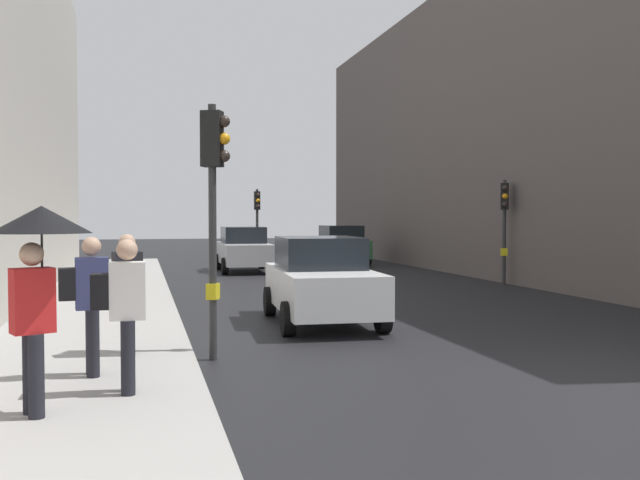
{
  "coord_description": "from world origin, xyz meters",
  "views": [
    {
      "loc": [
        -6.12,
        -8.36,
        2.2
      ],
      "look_at": [
        -1.05,
        11.46,
        1.49
      ],
      "focal_mm": 39.46,
      "sensor_mm": 36.0,
      "label": 1
    }
  ],
  "objects_px": {
    "car_silver_hatchback": "(244,249)",
    "pedestrian_with_umbrella": "(39,251)",
    "traffic_light_near_right": "(214,184)",
    "car_white_compact": "(321,280)",
    "car_green_estate": "(340,245)",
    "pedestrian_with_black_backpack": "(123,306)",
    "pedestrian_with_grey_backpack": "(88,297)",
    "pedestrian_in_dark_coat": "(127,288)",
    "traffic_light_mid_street": "(504,213)",
    "traffic_light_far_median": "(257,212)"
  },
  "relations": [
    {
      "from": "car_silver_hatchback",
      "to": "pedestrian_with_umbrella",
      "type": "height_order",
      "value": "pedestrian_with_umbrella"
    },
    {
      "from": "car_silver_hatchback",
      "to": "traffic_light_near_right",
      "type": "bearing_deg",
      "value": -99.63
    },
    {
      "from": "traffic_light_near_right",
      "to": "car_white_compact",
      "type": "height_order",
      "value": "traffic_light_near_right"
    },
    {
      "from": "car_green_estate",
      "to": "pedestrian_with_black_backpack",
      "type": "height_order",
      "value": "pedestrian_with_black_backpack"
    },
    {
      "from": "pedestrian_with_umbrella",
      "to": "pedestrian_with_grey_backpack",
      "type": "height_order",
      "value": "pedestrian_with_umbrella"
    },
    {
      "from": "car_silver_hatchback",
      "to": "pedestrian_with_umbrella",
      "type": "distance_m",
      "value": 20.61
    },
    {
      "from": "pedestrian_with_umbrella",
      "to": "pedestrian_in_dark_coat",
      "type": "relative_size",
      "value": 1.21
    },
    {
      "from": "pedestrian_with_umbrella",
      "to": "pedestrian_in_dark_coat",
      "type": "bearing_deg",
      "value": 75.11
    },
    {
      "from": "car_silver_hatchback",
      "to": "pedestrian_with_black_backpack",
      "type": "height_order",
      "value": "pedestrian_with_black_backpack"
    },
    {
      "from": "car_white_compact",
      "to": "pedestrian_with_grey_backpack",
      "type": "bearing_deg",
      "value": -132.96
    },
    {
      "from": "traffic_light_mid_street",
      "to": "car_green_estate",
      "type": "distance_m",
      "value": 10.97
    },
    {
      "from": "traffic_light_near_right",
      "to": "pedestrian_with_grey_backpack",
      "type": "bearing_deg",
      "value": -141.76
    },
    {
      "from": "traffic_light_mid_street",
      "to": "car_white_compact",
      "type": "xyz_separation_m",
      "value": [
        -7.61,
        -6.25,
        -1.42
      ]
    },
    {
      "from": "traffic_light_far_median",
      "to": "pedestrian_with_black_backpack",
      "type": "bearing_deg",
      "value": -102.87
    },
    {
      "from": "traffic_light_far_median",
      "to": "pedestrian_in_dark_coat",
      "type": "bearing_deg",
      "value": -104.24
    },
    {
      "from": "traffic_light_mid_street",
      "to": "pedestrian_with_black_backpack",
      "type": "bearing_deg",
      "value": -133.94
    },
    {
      "from": "car_white_compact",
      "to": "pedestrian_with_grey_backpack",
      "type": "height_order",
      "value": "pedestrian_with_grey_backpack"
    },
    {
      "from": "car_silver_hatchback",
      "to": "pedestrian_with_grey_backpack",
      "type": "relative_size",
      "value": 2.38
    },
    {
      "from": "traffic_light_far_median",
      "to": "car_green_estate",
      "type": "xyz_separation_m",
      "value": [
        3.63,
        -1.02,
        -1.48
      ]
    },
    {
      "from": "traffic_light_far_median",
      "to": "pedestrian_with_grey_backpack",
      "type": "height_order",
      "value": "traffic_light_far_median"
    },
    {
      "from": "traffic_light_far_median",
      "to": "traffic_light_mid_street",
      "type": "relative_size",
      "value": 1.02
    },
    {
      "from": "car_silver_hatchback",
      "to": "car_white_compact",
      "type": "bearing_deg",
      "value": -91.57
    },
    {
      "from": "car_white_compact",
      "to": "pedestrian_with_umbrella",
      "type": "xyz_separation_m",
      "value": [
        -4.57,
        -6.25,
        0.96
      ]
    },
    {
      "from": "pedestrian_in_dark_coat",
      "to": "pedestrian_with_black_backpack",
      "type": "bearing_deg",
      "value": -90.07
    },
    {
      "from": "traffic_light_mid_street",
      "to": "car_green_estate",
      "type": "height_order",
      "value": "traffic_light_mid_street"
    },
    {
      "from": "traffic_light_far_median",
      "to": "car_silver_hatchback",
      "type": "relative_size",
      "value": 0.81
    },
    {
      "from": "traffic_light_far_median",
      "to": "car_silver_hatchback",
      "type": "distance_m",
      "value": 4.58
    },
    {
      "from": "pedestrian_in_dark_coat",
      "to": "traffic_light_mid_street",
      "type": "bearing_deg",
      "value": 39.74
    },
    {
      "from": "traffic_light_far_median",
      "to": "pedestrian_in_dark_coat",
      "type": "xyz_separation_m",
      "value": [
        -5.35,
        -21.09,
        -1.22
      ]
    },
    {
      "from": "car_white_compact",
      "to": "pedestrian_with_grey_backpack",
      "type": "relative_size",
      "value": 2.43
    },
    {
      "from": "traffic_light_far_median",
      "to": "traffic_light_mid_street",
      "type": "distance_m",
      "value": 13.1
    },
    {
      "from": "traffic_light_far_median",
      "to": "pedestrian_with_umbrella",
      "type": "xyz_separation_m",
      "value": [
        -6.16,
        -24.14,
        -0.51
      ]
    },
    {
      "from": "traffic_light_mid_street",
      "to": "car_white_compact",
      "type": "relative_size",
      "value": 0.78
    },
    {
      "from": "car_green_estate",
      "to": "pedestrian_with_grey_backpack",
      "type": "distance_m",
      "value": 23.39
    },
    {
      "from": "traffic_light_mid_street",
      "to": "car_green_estate",
      "type": "relative_size",
      "value": 0.79
    },
    {
      "from": "pedestrian_with_umbrella",
      "to": "pedestrian_with_grey_backpack",
      "type": "relative_size",
      "value": 1.21
    },
    {
      "from": "traffic_light_near_right",
      "to": "pedestrian_with_umbrella",
      "type": "relative_size",
      "value": 1.81
    },
    {
      "from": "traffic_light_mid_street",
      "to": "pedestrian_in_dark_coat",
      "type": "distance_m",
      "value": 14.83
    },
    {
      "from": "car_green_estate",
      "to": "pedestrian_with_grey_backpack",
      "type": "relative_size",
      "value": 2.38
    },
    {
      "from": "car_green_estate",
      "to": "pedestrian_in_dark_coat",
      "type": "distance_m",
      "value": 21.99
    },
    {
      "from": "traffic_light_mid_street",
      "to": "pedestrian_with_umbrella",
      "type": "relative_size",
      "value": 1.56
    },
    {
      "from": "car_white_compact",
      "to": "pedestrian_with_black_backpack",
      "type": "xyz_separation_m",
      "value": [
        -3.76,
        -5.55,
        0.29
      ]
    },
    {
      "from": "traffic_light_mid_street",
      "to": "pedestrian_with_grey_backpack",
      "type": "bearing_deg",
      "value": -137.65
    },
    {
      "from": "car_white_compact",
      "to": "pedestrian_in_dark_coat",
      "type": "height_order",
      "value": "pedestrian_in_dark_coat"
    },
    {
      "from": "car_silver_hatchback",
      "to": "pedestrian_with_grey_backpack",
      "type": "bearing_deg",
      "value": -104.12
    },
    {
      "from": "traffic_light_mid_street",
      "to": "pedestrian_with_grey_backpack",
      "type": "relative_size",
      "value": 1.88
    },
    {
      "from": "traffic_light_near_right",
      "to": "car_white_compact",
      "type": "bearing_deg",
      "value": 51.83
    },
    {
      "from": "car_silver_hatchback",
      "to": "pedestrian_with_umbrella",
      "type": "xyz_separation_m",
      "value": [
        -4.95,
        -19.98,
        0.96
      ]
    },
    {
      "from": "car_white_compact",
      "to": "traffic_light_far_median",
      "type": "bearing_deg",
      "value": 84.92
    },
    {
      "from": "traffic_light_mid_street",
      "to": "car_green_estate",
      "type": "xyz_separation_m",
      "value": [
        -2.38,
        10.62,
        -1.42
      ]
    }
  ]
}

